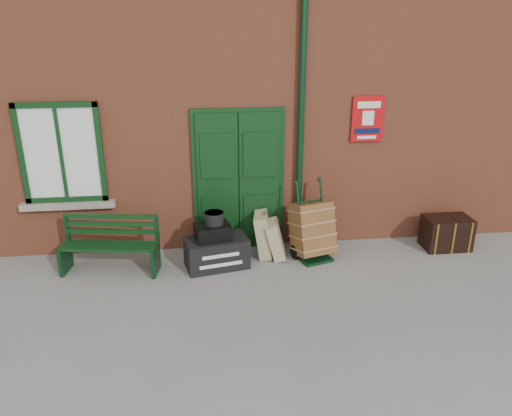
{
  "coord_description": "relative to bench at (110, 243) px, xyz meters",
  "views": [
    {
      "loc": [
        -0.87,
        -5.91,
        3.55
      ],
      "look_at": [
        -0.13,
        0.6,
        1.0
      ],
      "focal_mm": 35.0,
      "sensor_mm": 36.0,
      "label": 1
    }
  ],
  "objects": [
    {
      "name": "bench",
      "position": [
        0.0,
        0.0,
        0.0
      ],
      "size": [
        1.44,
        0.63,
        0.86
      ],
      "rotation": [
        0.0,
        0.0,
        -0.15
      ],
      "color": "black",
      "rests_on": "ground"
    },
    {
      "name": "suitcase_front",
      "position": [
        2.47,
        0.13,
        -0.13
      ],
      "size": [
        0.38,
        0.48,
        0.61
      ],
      "primitive_type": "cube",
      "rotation": [
        0.0,
        -0.27,
        -0.16
      ],
      "color": "tan",
      "rests_on": "ground"
    },
    {
      "name": "strongbox",
      "position": [
        1.5,
        -0.07,
        0.14
      ],
      "size": [
        0.57,
        0.46,
        0.23
      ],
      "primitive_type": "cube",
      "rotation": [
        0.0,
        0.0,
        0.21
      ],
      "color": "black",
      "rests_on": "houdini_trunk"
    },
    {
      "name": "ground",
      "position": [
        2.24,
        -0.88,
        -0.43
      ],
      "size": [
        80.0,
        80.0,
        0.0
      ],
      "primitive_type": "plane",
      "color": "gray",
      "rests_on": "ground"
    },
    {
      "name": "suitcase_back",
      "position": [
        2.29,
        0.23,
        -0.09
      ],
      "size": [
        0.36,
        0.52,
        0.7
      ],
      "primitive_type": "cube",
      "rotation": [
        0.0,
        -0.15,
        -0.16
      ],
      "color": "tan",
      "rests_on": "ground"
    },
    {
      "name": "porter_trolley",
      "position": [
        3.03,
        0.09,
        0.03
      ],
      "size": [
        0.73,
        0.76,
        1.19
      ],
      "rotation": [
        0.0,
        0.0,
        0.29
      ],
      "color": "black",
      "rests_on": "ground"
    },
    {
      "name": "station_building",
      "position": [
        2.24,
        2.61,
        1.73
      ],
      "size": [
        10.3,
        4.3,
        4.36
      ],
      "color": "#AD5537",
      "rests_on": "ground"
    },
    {
      "name": "hatbox",
      "position": [
        1.53,
        -0.04,
        0.34
      ],
      "size": [
        0.32,
        0.32,
        0.18
      ],
      "primitive_type": "cylinder",
      "rotation": [
        0.0,
        0.0,
        0.21
      ],
      "color": "black",
      "rests_on": "strongbox"
    },
    {
      "name": "houdini_trunk",
      "position": [
        1.55,
        -0.07,
        -0.21
      ],
      "size": [
        0.99,
        0.68,
        0.46
      ],
      "primitive_type": "cube",
      "rotation": [
        0.0,
        0.0,
        0.21
      ],
      "color": "black",
      "rests_on": "ground"
    },
    {
      "name": "dark_trunk",
      "position": [
        5.26,
        0.16,
        -0.17
      ],
      "size": [
        0.73,
        0.48,
        0.52
      ],
      "primitive_type": "cube",
      "rotation": [
        0.0,
        0.0,
        0.0
      ],
      "color": "black",
      "rests_on": "ground"
    }
  ]
}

